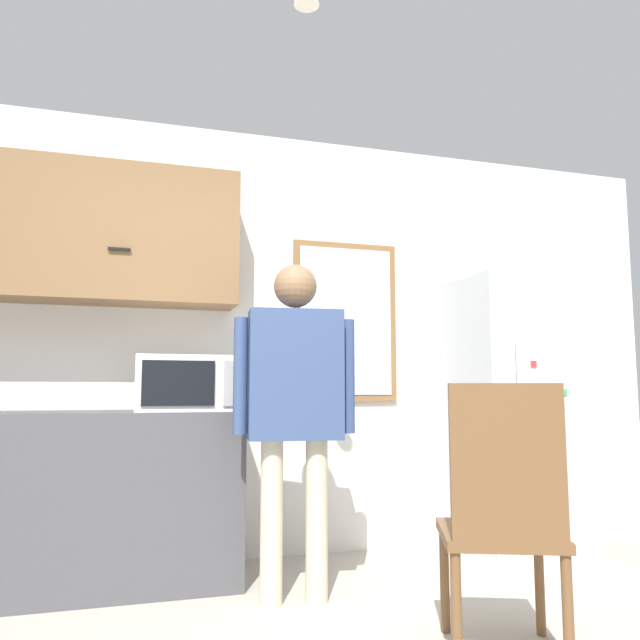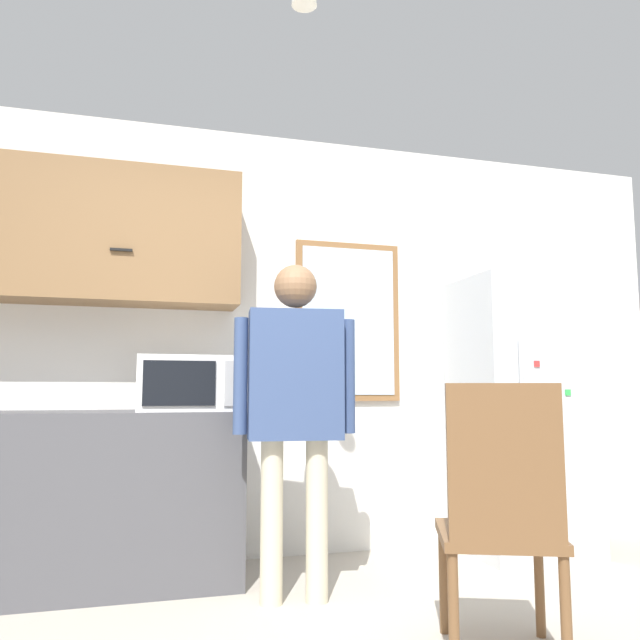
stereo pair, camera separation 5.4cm
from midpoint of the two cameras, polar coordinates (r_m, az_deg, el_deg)
back_wall at (r=4.01m, az=-5.79°, el=-1.75°), size 6.00×0.06×2.70m
counter at (r=3.65m, az=-23.92°, el=-14.85°), size 2.06×0.64×0.91m
upper_cabinets at (r=3.87m, az=-22.58°, el=7.44°), size 2.06×0.35×0.80m
microwave at (r=3.50m, az=-11.70°, el=-5.72°), size 0.52×0.41×0.30m
person at (r=3.15m, az=-1.81°, el=-6.55°), size 0.61×0.27×1.66m
refrigerator at (r=4.30m, az=18.15°, el=-8.13°), size 0.75×0.68×1.75m
chair at (r=2.60m, az=16.81°, el=-16.34°), size 0.59×0.59×1.05m
window at (r=4.13m, az=2.94°, el=-0.09°), size 0.71×0.05×1.05m
ceiling_light at (r=3.01m, az=-0.88°, el=26.94°), size 0.11×0.11×0.01m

